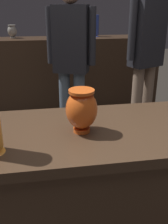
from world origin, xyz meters
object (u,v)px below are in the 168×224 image
Objects in this scene: visitor_near_right at (146,50)px; vase_centerpiece at (82,109)px; shelf_vase_center at (56,32)px; visitor_center_back at (71,57)px; shelf_vase_left at (12,31)px; shelf_vase_far_right at (135,30)px; shelf_vase_right at (96,26)px.

vase_centerpiece is at bearing 33.11° from visitor_near_right.
shelf_vase_center is 0.07× the size of visitor_center_back.
shelf_vase_left is at bearing 172.36° from shelf_vase_center.
shelf_vase_far_right is at bearing 0.41° from shelf_vase_left.
vase_centerpiece is 0.14× the size of visitor_center_back.
visitor_near_right reaches higher than visitor_center_back.
visitor_center_back is (0.11, 1.35, -0.01)m from vase_centerpiece.
visitor_near_right is at bearing 57.12° from vase_centerpiece.
shelf_vase_far_right is 0.08× the size of visitor_center_back.
shelf_vase_right is 0.53m from shelf_vase_center.
shelf_vase_far_right is at bearing 65.01° from vase_centerpiece.
shelf_vase_right is at bearing -93.72° from visitor_center_back.
shelf_vase_center is at bearing -172.23° from shelf_vase_right.
shelf_vase_center is (0.52, -0.07, -0.02)m from shelf_vase_left.
shelf_vase_center is at bearing -62.90° from visitor_center_back.
visitor_near_right is (0.83, 1.29, 0.05)m from vase_centerpiece.
shelf_vase_right is at bearing -97.79° from visitor_near_right.
shelf_vase_center reaches higher than vase_centerpiece.
shelf_vase_right is at bearing 76.51° from vase_centerpiece.
shelf_vase_left is 0.09× the size of visitor_near_right.
shelf_vase_right is (1.04, 0.00, 0.04)m from shelf_vase_left.
vase_centerpiece is 2.35m from shelf_vase_right.
visitor_near_right reaches higher than shelf_vase_right.
visitor_near_right is at bearing -36.64° from shelf_vase_left.
shelf_vase_far_right is 1.56m from shelf_vase_left.
shelf_vase_left is at bearing -60.64° from visitor_near_right.
shelf_vase_left reaches higher than vase_centerpiece.
shelf_vase_left is (-0.49, 2.28, 0.16)m from vase_centerpiece.
shelf_vase_right is at bearing 0.07° from shelf_vase_left.
shelf_vase_left is 1.38× the size of shelf_vase_center.
shelf_vase_right is 2.35× the size of shelf_vase_center.
vase_centerpiece is 1.94× the size of shelf_vase_center.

